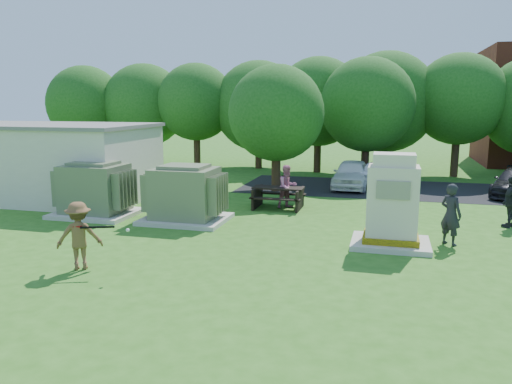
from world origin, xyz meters
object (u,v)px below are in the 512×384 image
(person_by_generator, at_px, (451,214))
(car_white, at_px, (351,174))
(person_walking_right, at_px, (512,202))
(generator_cabinet, at_px, (392,206))
(batter, at_px, (79,236))
(picnic_table, at_px, (278,195))
(transformer_left, at_px, (95,190))
(person_at_picnic, at_px, (287,187))
(car_silver_a, at_px, (384,175))
(transformer_right, at_px, (185,195))

(person_by_generator, bearing_deg, car_white, -28.18)
(person_walking_right, bearing_deg, person_by_generator, 0.58)
(generator_cabinet, xyz_separation_m, car_white, (-1.95, 10.24, -0.52))
(person_walking_right, bearing_deg, batter, -17.62)
(picnic_table, distance_m, batter, 9.33)
(generator_cabinet, bearing_deg, person_by_generator, 18.59)
(transformer_left, distance_m, car_white, 12.64)
(picnic_table, distance_m, person_at_picnic, 0.51)
(person_at_picnic, bearing_deg, transformer_left, 161.86)
(person_by_generator, distance_m, car_silver_a, 10.57)
(batter, distance_m, person_by_generator, 10.70)
(transformer_left, bearing_deg, person_walking_right, 7.85)
(generator_cabinet, height_order, person_walking_right, generator_cabinet)
(person_at_picnic, bearing_deg, person_by_generator, -78.15)
(batter, xyz_separation_m, person_walking_right, (11.82, 7.70, 0.01))
(generator_cabinet, bearing_deg, car_white, 100.79)
(person_walking_right, bearing_deg, transformer_right, -40.32)
(generator_cabinet, distance_m, car_white, 10.44)
(person_at_picnic, distance_m, car_white, 6.04)
(generator_cabinet, xyz_separation_m, picnic_table, (-4.46, 4.43, -0.68))
(person_by_generator, bearing_deg, transformer_left, 37.45)
(batter, bearing_deg, car_silver_a, -143.79)
(person_by_generator, height_order, person_walking_right, person_by_generator)
(transformer_right, bearing_deg, car_white, 59.20)
(car_silver_a, bearing_deg, person_at_picnic, 73.71)
(transformer_left, bearing_deg, person_by_generator, -3.52)
(batter, xyz_separation_m, person_by_generator, (9.54, 4.86, 0.06))
(transformer_right, xyz_separation_m, car_silver_a, (6.87, 9.58, -0.34))
(batter, relative_size, person_by_generator, 0.94)
(transformer_left, relative_size, person_walking_right, 1.66)
(transformer_left, distance_m, picnic_table, 7.19)
(person_by_generator, height_order, person_at_picnic, person_by_generator)
(batter, relative_size, car_silver_a, 0.47)
(person_at_picnic, height_order, car_white, person_at_picnic)
(batter, height_order, car_silver_a, batter)
(transformer_right, xyz_separation_m, generator_cabinet, (7.25, -1.36, 0.26))
(transformer_right, height_order, generator_cabinet, generator_cabinet)
(transformer_right, distance_m, generator_cabinet, 7.38)
(batter, bearing_deg, person_at_picnic, -140.31)
(transformer_left, relative_size, picnic_table, 1.46)
(picnic_table, bearing_deg, generator_cabinet, -44.78)
(person_at_picnic, height_order, person_walking_right, person_walking_right)
(picnic_table, bearing_deg, car_white, 66.69)
(transformer_right, bearing_deg, person_at_picnic, 46.07)
(picnic_table, bearing_deg, person_at_picnic, 28.43)
(generator_cabinet, height_order, person_at_picnic, generator_cabinet)
(batter, bearing_deg, generator_cabinet, -179.05)
(person_at_picnic, xyz_separation_m, car_silver_a, (3.74, 6.33, -0.26))
(generator_cabinet, xyz_separation_m, person_walking_right, (4.01, 3.42, -0.33))
(transformer_right, xyz_separation_m, person_walking_right, (11.25, 2.06, -0.07))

